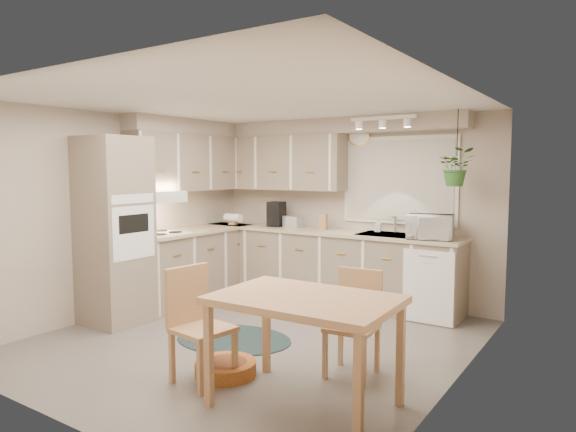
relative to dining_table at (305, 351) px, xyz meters
The scene contains 35 objects.
floor 1.59m from the dining_table, 141.36° to the left, with size 4.20×4.20×0.00m, color #66605A.
ceiling 2.51m from the dining_table, 141.36° to the left, with size 4.20×4.20×0.00m, color white.
wall_back 3.38m from the dining_table, 111.37° to the left, with size 4.00×0.04×2.40m, color #B6A797.
wall_front 1.83m from the dining_table, 136.27° to the right, with size 4.00×0.04×2.40m, color #B6A797.
wall_left 3.43m from the dining_table, 163.35° to the left, with size 0.04×4.20×2.40m, color #B6A797.
wall_right 1.48m from the dining_table, 49.94° to the left, with size 0.04×4.20×2.40m, color #B6A797.
base_cab_left 3.43m from the dining_table, 147.70° to the left, with size 0.60×1.85×0.90m, color gray.
base_cab_back 3.09m from the dining_table, 116.86° to the left, with size 3.60×0.60×0.90m, color gray.
counter_left 3.46m from the dining_table, 147.61° to the left, with size 0.64×1.89×0.04m, color beige.
counter_back 3.12m from the dining_table, 116.95° to the left, with size 3.64×0.64×0.04m, color beige.
oven_stack 3.00m from the dining_table, 168.56° to the left, with size 0.65×0.65×2.10m, color gray.
wall_oven_face 2.69m from the dining_table, 167.17° to the left, with size 0.02×0.56×0.58m, color white.
upper_cab_left 3.87m from the dining_table, 147.08° to the left, with size 0.35×2.00×0.75m, color gray.
upper_cab_back 3.89m from the dining_table, 127.32° to the left, with size 2.00×0.35×0.75m, color gray.
soffit_left 4.08m from the dining_table, 147.29° to the left, with size 0.30×2.00×0.20m, color #B6A797.
soffit_back 3.74m from the dining_table, 115.66° to the left, with size 3.60×0.30×0.20m, color #B6A797.
cooktop 3.18m from the dining_table, 156.41° to the left, with size 0.52×0.58×0.02m, color white.
range_hood 3.31m from the dining_table, 156.55° to the left, with size 0.40×0.60×0.14m, color white.
window_blinds 3.29m from the dining_table, 99.31° to the left, with size 1.40×0.02×1.00m, color silver.
window_frame 3.30m from the dining_table, 99.28° to the left, with size 1.50×0.02×1.10m, color silver.
sink 2.84m from the dining_table, 100.20° to the left, with size 0.70×0.48×0.10m, color #AAACB2.
dishwasher_front 2.45m from the dining_table, 87.57° to the left, with size 0.58×0.01×0.83m, color white.
track_light_bar 3.19m from the dining_table, 101.20° to the left, with size 0.80×0.04×0.04m, color white.
wall_clock 3.66m from the dining_table, 109.07° to the left, with size 0.30×0.30×0.03m, color #E7BB51.
dining_table is the anchor object (origin of this frame).
chair_left 0.92m from the dining_table, behind, with size 0.44×0.44×0.94m, color tan.
chair_back 0.70m from the dining_table, 87.13° to the left, with size 0.41×0.41×0.88m, color tan.
braided_rug 1.67m from the dining_table, 148.47° to the left, with size 1.22×0.92×0.01m, color black.
pet_bed 0.92m from the dining_table, behind, with size 0.52×0.52×0.12m, color #A25F20.
microwave 2.75m from the dining_table, 89.02° to the left, with size 0.51×0.28×0.34m, color white.
soap_bottle 3.04m from the dining_table, 103.65° to the left, with size 0.08×0.17×0.08m, color white.
hanging_plant 2.98m from the dining_table, 83.06° to the left, with size 0.38×0.42×0.33m, color #306729.
coffee_maker 3.58m from the dining_table, 128.21° to the left, with size 0.19×0.24×0.35m, color black.
toaster 3.42m from the dining_table, 124.54° to the left, with size 0.25×0.14×0.15m, color #AAACB2.
knife_block 3.22m from the dining_table, 117.25° to the left, with size 0.10×0.10×0.21m, color tan.
Camera 1 is at (3.11, -4.06, 1.74)m, focal length 32.00 mm.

